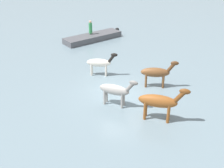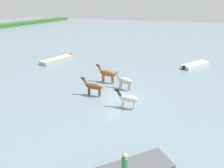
# 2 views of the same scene
# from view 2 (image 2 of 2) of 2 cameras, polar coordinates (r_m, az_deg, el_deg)

# --- Properties ---
(ground_plane) EXTENTS (179.68, 179.68, 0.00)m
(ground_plane) POSITION_cam_2_polar(r_m,az_deg,el_deg) (20.30, 1.75, -2.76)
(ground_plane) COLOR slate
(horse_chestnut_trailing) EXTENTS (1.01, 2.27, 1.77)m
(horse_chestnut_trailing) POSITION_cam_2_polar(r_m,az_deg,el_deg) (21.06, 3.49, 1.01)
(horse_chestnut_trailing) COLOR #9E9993
(horse_chestnut_trailing) RESTS_ON ground_plane
(horse_dun_straggler) EXTENTS (0.57, 2.32, 1.81)m
(horse_dun_straggler) POSITION_cam_2_polar(r_m,az_deg,el_deg) (19.60, -5.24, -0.60)
(horse_dun_straggler) COLOR brown
(horse_dun_straggler) RESTS_ON ground_plane
(horse_lead) EXTENTS (0.88, 2.60, 2.00)m
(horse_lead) POSITION_cam_2_polar(r_m,az_deg,el_deg) (22.81, -1.38, 3.03)
(horse_lead) COLOR brown
(horse_lead) RESTS_ON ground_plane
(horse_gray_outer) EXTENTS (0.52, 2.14, 1.67)m
(horse_gray_outer) POSITION_cam_2_polar(r_m,az_deg,el_deg) (17.28, 4.43, -4.02)
(horse_gray_outer) COLOR silver
(horse_gray_outer) RESTS_ON ground_plane
(boat_tender_starboard) EXTENTS (5.87, 2.83, 0.77)m
(boat_tender_starboard) POSITION_cam_2_polar(r_m,az_deg,el_deg) (32.75, -14.95, 6.42)
(boat_tender_starboard) COLOR #B7AD93
(boat_tender_starboard) RESTS_ON ground_plane
(boat_skiff_near) EXTENTS (4.84, 3.89, 0.75)m
(boat_skiff_near) POSITION_cam_2_polar(r_m,az_deg,el_deg) (31.24, 22.09, 4.81)
(boat_skiff_near) COLOR silver
(boat_skiff_near) RESTS_ON ground_plane
(person_boatman_standing) EXTENTS (0.32, 0.32, 1.19)m
(person_boatman_standing) POSITION_cam_2_polar(r_m,az_deg,el_deg) (10.58, 3.56, -21.46)
(person_boatman_standing) COLOR #338C4C
(person_boatman_standing) RESTS_ON boat_launch_far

